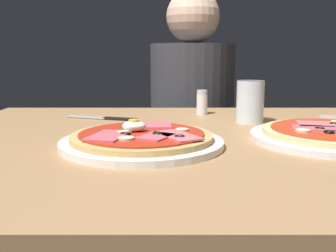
{
  "coord_description": "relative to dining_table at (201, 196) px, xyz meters",
  "views": [
    {
      "loc": [
        -0.07,
        -0.78,
        0.95
      ],
      "look_at": [
        -0.07,
        -0.04,
        0.81
      ],
      "focal_mm": 42.36,
      "sensor_mm": 36.0,
      "label": 1
    }
  ],
  "objects": [
    {
      "name": "knife",
      "position": [
        -0.22,
        0.22,
        0.13
      ],
      "size": [
        0.19,
        0.08,
        0.01
      ],
      "color": "silver",
      "rests_on": "dining_table"
    },
    {
      "name": "dining_table",
      "position": [
        0.0,
        0.0,
        0.0
      ],
      "size": [
        1.13,
        0.87,
        0.78
      ],
      "color": "#9E754C",
      "rests_on": "ground"
    },
    {
      "name": "diner_person",
      "position": [
        0.03,
        0.74,
        -0.09
      ],
      "size": [
        0.32,
        0.32,
        1.18
      ],
      "rotation": [
        0.0,
        0.0,
        3.14
      ],
      "color": "black",
      "rests_on": "ground"
    },
    {
      "name": "water_glass_near",
      "position": [
        0.13,
        0.17,
        0.17
      ],
      "size": [
        0.07,
        0.07,
        0.1
      ],
      "color": "silver",
      "rests_on": "dining_table"
    },
    {
      "name": "pizza_foreground",
      "position": [
        -0.11,
        -0.08,
        0.14
      ],
      "size": [
        0.3,
        0.3,
        0.05
      ],
      "color": "white",
      "rests_on": "dining_table"
    },
    {
      "name": "pizza_across_left",
      "position": [
        0.25,
        -0.03,
        0.14
      ],
      "size": [
        0.3,
        0.3,
        0.03
      ],
      "color": "white",
      "rests_on": "dining_table"
    },
    {
      "name": "salt_shaker",
      "position": [
        0.03,
        0.3,
        0.16
      ],
      "size": [
        0.03,
        0.03,
        0.07
      ],
      "color": "white",
      "rests_on": "dining_table"
    }
  ]
}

